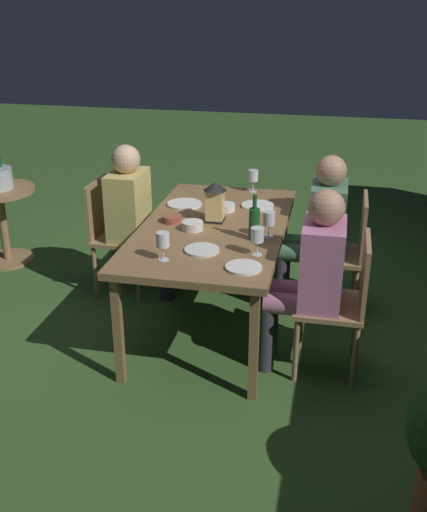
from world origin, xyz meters
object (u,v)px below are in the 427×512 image
object	(u,v)px
dining_table	(213,233)
plate_b	(184,204)
bowl_salad	(225,207)
chair_side_left_a	(114,231)
wine_glass_c	(269,220)
person_in_pink	(310,273)
bowl_olives	(172,219)
bowl_bread	(193,225)
person_in_mustard	(137,213)
plate_c	(258,206)
side_table	(2,213)
green_bottle_on_table	(254,223)
lantern_centerpiece	(215,200)
wine_glass_d	(257,236)
chair_side_right_b	(342,299)
wine_glass_a	(253,177)
person_in_green	(317,227)
plate_d	(244,267)
wine_glass_b	(163,241)
plate_a	(202,250)
chair_side_right_a	(344,249)

from	to	relation	value
dining_table	plate_b	size ratio (longest dim) A/B	6.91
bowl_salad	chair_side_left_a	bearing A→B (deg)	-95.61
wine_glass_c	person_in_pink	bearing A→B (deg)	48.58
bowl_olives	bowl_bread	distance (m)	0.20
person_in_mustard	plate_c	world-z (taller)	person_in_mustard
dining_table	side_table	bearing A→B (deg)	-109.28
green_bottle_on_table	lantern_centerpiece	bearing A→B (deg)	-131.83
wine_glass_d	bowl_bread	size ratio (longest dim) A/B	1.23
person_in_mustard	chair_side_right_b	distance (m)	1.71
lantern_centerpiece	bowl_olives	distance (m)	0.31
wine_glass_a	lantern_centerpiece	bearing A→B (deg)	-12.05
chair_side_left_a	wine_glass_a	xyz separation A→B (m)	(-0.39, 1.00, 0.37)
person_in_green	plate_c	xyz separation A→B (m)	(-0.05, -0.43, 0.11)
person_in_pink	plate_d	distance (m)	0.45
dining_table	person_in_mustard	distance (m)	0.77
bowl_bread	person_in_pink	bearing A→B (deg)	70.32
person_in_green	wine_glass_b	bearing A→B (deg)	-39.64
chair_side_left_a	bowl_olives	xyz separation A→B (m)	(0.39, 0.58, 0.28)
wine_glass_b	plate_b	size ratio (longest dim) A/B	0.68
green_bottle_on_table	plate_a	xyz separation A→B (m)	(0.25, -0.27, -0.10)
plate_c	bowl_bread	bearing A→B (deg)	-32.53
chair_side_right_a	green_bottle_on_table	distance (m)	0.89
dining_table	bowl_olives	world-z (taller)	bowl_olives
wine_glass_b	bowl_bread	xyz separation A→B (m)	(-0.50, 0.05, -0.09)
lantern_centerpiece	wine_glass_d	distance (m)	0.62
wine_glass_d	wine_glass_c	bearing A→B (deg)	173.75
chair_side_right_a	plate_a	distance (m)	1.20
person_in_green	wine_glass_d	bearing A→B (deg)	-21.10
chair_side_right_b	chair_side_left_a	bearing A→B (deg)	-114.24
dining_table	person_in_pink	bearing A→B (deg)	59.76
person_in_mustard	chair_side_right_a	xyz separation A→B (m)	(-0.00, 1.52, -0.15)
wine_glass_c	bowl_bread	distance (m)	0.50
person_in_green	wine_glass_a	xyz separation A→B (m)	(-0.39, -0.52, 0.22)
lantern_centerpiece	plate_c	distance (m)	0.45
plate_d	bowl_salad	xyz separation A→B (m)	(-0.93, -0.29, 0.02)
bowl_bread	chair_side_left_a	bearing A→B (deg)	-123.65
wine_glass_b	bowl_bread	world-z (taller)	wine_glass_b
wine_glass_a	chair_side_right_a	bearing A→B (deg)	61.31
wine_glass_a	wine_glass_d	world-z (taller)	same
wine_glass_a	plate_a	distance (m)	1.23
wine_glass_c	side_table	distance (m)	2.53
green_bottle_on_table	wine_glass_c	world-z (taller)	green_bottle_on_table
lantern_centerpiece	plate_d	bearing A→B (deg)	23.71
person_in_mustard	chair_side_right_b	size ratio (longest dim) A/B	1.32
dining_table	person_in_pink	world-z (taller)	person_in_pink
bowl_olives	side_table	distance (m)	1.86
person_in_mustard	plate_b	world-z (taller)	person_in_mustard
lantern_centerpiece	green_bottle_on_table	bearing A→B (deg)	48.17
wine_glass_b	chair_side_right_b	bearing A→B (deg)	102.35
plate_c	plate_d	size ratio (longest dim) A/B	1.13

